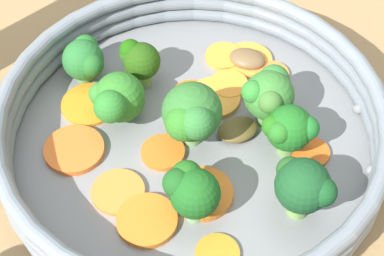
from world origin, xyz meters
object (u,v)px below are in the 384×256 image
carrot_slice_2 (224,56)px  carrot_slice_7 (248,60)px  broccoli_floret_3 (289,129)px  broccoli_floret_4 (115,101)px  carrot_slice_9 (74,150)px  carrot_slice_13 (217,254)px  carrot_slice_10 (272,74)px  carrot_slice_1 (147,220)px  carrot_slice_3 (192,95)px  carrot_slice_8 (90,103)px  carrot_slice_5 (229,85)px  carrot_slice_12 (118,192)px  broccoli_floret_6 (303,186)px  carrot_slice_11 (163,152)px  broccoli_floret_5 (196,116)px  mushroom_piece_1 (247,59)px  broccoli_floret_2 (191,190)px  carrot_slice_4 (310,152)px  broccoli_floret_1 (84,58)px  skillet (192,146)px  mushroom_piece_0 (238,130)px  carrot_slice_0 (202,193)px  broccoli_floret_7 (269,94)px  broccoli_floret_0 (139,60)px  carrot_slice_6 (212,97)px

carrot_slice_2 → carrot_slice_7: bearing=-166.3°
broccoli_floret_3 → broccoli_floret_4: size_ratio=0.97×
carrot_slice_2 → carrot_slice_9: (0.07, 0.14, 0.00)m
carrot_slice_7 → carrot_slice_13: bearing=103.6°
carrot_slice_10 → carrot_slice_1: bearing=78.4°
carrot_slice_3 → carrot_slice_8: (0.07, 0.04, -0.00)m
carrot_slice_5 → carrot_slice_12: (0.04, 0.13, -0.00)m
carrot_slice_1 → broccoli_floret_4: broccoli_floret_4 is taller
carrot_slice_13 → broccoli_floret_6: 0.08m
broccoli_floret_3 → broccoli_floret_4: broccoli_floret_3 is taller
carrot_slice_11 → broccoli_floret_5: bearing=-137.7°
carrot_slice_11 → carrot_slice_5: bearing=-104.0°
carrot_slice_7 → mushroom_piece_1: 0.01m
carrot_slice_7 → broccoli_floret_2: (-0.02, 0.16, 0.03)m
carrot_slice_4 → broccoli_floret_1: (0.20, -0.01, 0.02)m
broccoli_floret_3 → carrot_slice_8: bearing=5.7°
carrot_slice_7 → carrot_slice_13: same height
skillet → carrot_slice_5: 0.07m
carrot_slice_9 → carrot_slice_12: size_ratio=1.18×
carrot_slice_4 → mushroom_piece_0: 0.06m
carrot_slice_0 → carrot_slice_1: 0.05m
carrot_slice_8 → carrot_slice_12: size_ratio=1.16×
broccoli_floret_3 → broccoli_floret_7: broccoli_floret_7 is taller
carrot_slice_0 → broccoli_floret_7: (-0.02, -0.09, 0.03)m
carrot_slice_1 → broccoli_floret_0: (0.07, -0.13, 0.02)m
carrot_slice_10 → skillet: bearing=68.9°
carrot_slice_8 → broccoli_floret_5: (-0.10, 0.00, 0.03)m
carrot_slice_5 → carrot_slice_7: bearing=-96.8°
carrot_slice_11 → broccoli_floret_4: broccoli_floret_4 is taller
carrot_slice_11 → mushroom_piece_0: 0.06m
skillet → carrot_slice_5: (-0.01, -0.07, 0.01)m
carrot_slice_2 → carrot_slice_10: 0.05m
broccoli_floret_1 → broccoli_floret_3: bearing=176.4°
skillet → carrot_slice_3: carrot_slice_3 is taller
carrot_slice_5 → carrot_slice_1: bearing=87.5°
broccoli_floret_3 → carrot_slice_13: bearing=81.6°
carrot_slice_1 → carrot_slice_6: bearing=-89.3°
carrot_slice_7 → broccoli_floret_5: (0.01, 0.11, 0.03)m
carrot_slice_2 → carrot_slice_9: same height
carrot_slice_13 → mushroom_piece_1: 0.19m
carrot_slice_2 → carrot_slice_0: bearing=105.0°
carrot_slice_11 → broccoli_floret_4: size_ratio=0.72×
broccoli_floret_5 → broccoli_floret_7: broccoli_floret_5 is taller
carrot_slice_1 → broccoli_floret_4: 0.10m
broccoli_floret_1 → carrot_slice_1: bearing=134.8°
carrot_slice_6 → broccoli_floret_3: bearing=158.5°
carrot_slice_9 → broccoli_floret_3: broccoli_floret_3 is taller
carrot_slice_9 → carrot_slice_6: bearing=-129.9°
carrot_slice_9 → broccoli_floret_4: 0.05m
carrot_slice_4 → mushroom_piece_1: (0.08, -0.08, 0.00)m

